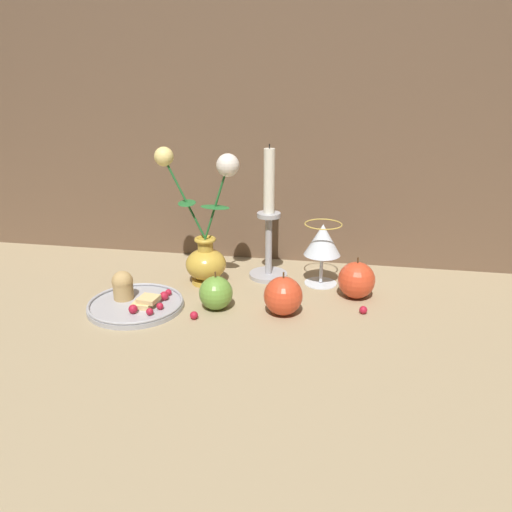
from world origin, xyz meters
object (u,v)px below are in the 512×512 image
object	(u,v)px
candlestick	(269,228)
apple_at_table_edge	(356,280)
plate_with_pastries	(134,301)
apple_near_glass	(283,296)
wine_glass	(322,242)
apple_beside_vase	(216,293)
vase	(205,242)

from	to	relation	value
candlestick	apple_at_table_edge	bearing A→B (deg)	-21.58
plate_with_pastries	apple_near_glass	bearing A→B (deg)	4.54
wine_glass	apple_beside_vase	size ratio (longest dim) A/B	1.77
wine_glass	apple_near_glass	world-z (taller)	wine_glass
vase	apple_beside_vase	xyz separation A→B (m)	(0.06, -0.13, -0.07)
plate_with_pastries	apple_at_table_edge	xyz separation A→B (m)	(0.46, 0.13, 0.03)
plate_with_pastries	candlestick	world-z (taller)	candlestick
apple_beside_vase	apple_near_glass	xyz separation A→B (m)	(0.14, 0.00, 0.00)
apple_beside_vase	apple_near_glass	distance (m)	0.14
wine_glass	apple_near_glass	xyz separation A→B (m)	(-0.07, -0.17, -0.06)
vase	candlestick	distance (m)	0.15
vase	plate_with_pastries	size ratio (longest dim) A/B	1.57
wine_glass	apple_at_table_edge	distance (m)	0.12
apple_beside_vase	apple_at_table_edge	bearing A→B (deg)	20.85
wine_glass	candlestick	size ratio (longest dim) A/B	0.46
plate_with_pastries	wine_glass	world-z (taller)	wine_glass
wine_glass	candlestick	distance (m)	0.13
candlestick	apple_beside_vase	bearing A→B (deg)	-112.85
wine_glass	apple_at_table_edge	xyz separation A→B (m)	(0.08, -0.06, -0.06)
apple_at_table_edge	plate_with_pastries	bearing A→B (deg)	-163.75
candlestick	apple_near_glass	world-z (taller)	candlestick
vase	wine_glass	distance (m)	0.27
plate_with_pastries	wine_glass	xyz separation A→B (m)	(0.38, 0.20, 0.09)
plate_with_pastries	apple_near_glass	world-z (taller)	apple_near_glass
apple_beside_vase	wine_glass	bearing A→B (deg)	39.71
vase	wine_glass	xyz separation A→B (m)	(0.27, 0.04, 0.00)
wine_glass	apple_beside_vase	bearing A→B (deg)	-140.29
plate_with_pastries	vase	bearing A→B (deg)	53.69
vase	wine_glass	bearing A→B (deg)	8.94
apple_near_glass	apple_at_table_edge	world-z (taller)	apple_at_table_edge
vase	wine_glass	size ratio (longest dim) A/B	2.14
apple_beside_vase	apple_near_glass	bearing A→B (deg)	0.22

